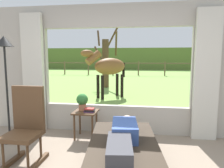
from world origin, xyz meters
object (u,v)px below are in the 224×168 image
reclining_person (123,135)px  floor_lamp_left (5,57)px  potted_plant (82,101)px  pasture_tree (106,61)px  book_stack (89,110)px  side_table (86,116)px  horse (108,67)px  rocking_chair (26,126)px  recliner_sofa (123,156)px

reclining_person → floor_lamp_left: floor_lamp_left is taller
potted_plant → pasture_tree: size_ratio=0.11×
book_stack → pasture_tree: (-0.92, 6.56, 0.75)m
side_table → pasture_tree: size_ratio=0.18×
potted_plant → book_stack: size_ratio=1.51×
reclining_person → floor_lamp_left: 2.49m
reclining_person → horse: size_ratio=0.83×
reclining_person → side_table: size_ratio=2.76×
rocking_chair → recliner_sofa: bearing=-1.5°
reclining_person → potted_plant: (-0.91, 1.21, 0.18)m
side_table → horse: 3.94m
recliner_sofa → reclining_person: size_ratio=1.25×
book_stack → potted_plant: bearing=146.3°
rocking_chair → potted_plant: size_ratio=3.50×
floor_lamp_left → rocking_chair: bearing=-42.5°
horse → recliner_sofa: bearing=150.5°
floor_lamp_left → horse: 4.41m
recliner_sofa → floor_lamp_left: bearing=154.9°
side_table → book_stack: book_stack is taller
reclining_person → book_stack: size_ratio=6.78×
book_stack → rocking_chair: bearing=-124.1°
pasture_tree → recliner_sofa: bearing=-77.7°
book_stack → floor_lamp_left: 1.75m
side_table → floor_lamp_left: (-1.32, -0.40, 1.10)m
side_table → potted_plant: size_ratio=1.63×
potted_plant → book_stack: (0.17, -0.11, -0.15)m
reclining_person → book_stack: (-0.74, 1.10, 0.03)m
horse → floor_lamp_left: bearing=124.1°
side_table → book_stack: 0.17m
side_table → potted_plant: potted_plant is taller
recliner_sofa → pasture_tree: 7.86m
potted_plant → pasture_tree: bearing=96.6°
reclining_person → rocking_chair: size_ratio=1.28×
side_table → horse: bearing=93.7°
side_table → book_stack: bearing=-30.7°
reclining_person → side_table: (-0.83, 1.15, -0.10)m
reclining_person → potted_plant: 1.52m
reclining_person → potted_plant: size_ratio=4.49×
floor_lamp_left → horse: (1.07, 4.26, -0.37)m
potted_plant → floor_lamp_left: (-1.24, -0.46, 0.83)m
floor_lamp_left → horse: size_ratio=1.09×
horse → pasture_tree: 2.71m
reclining_person → rocking_chair: (-1.43, 0.08, 0.02)m
side_table → book_stack: size_ratio=2.46×
recliner_sofa → side_table: (-0.83, 1.10, 0.21)m
recliner_sofa → rocking_chair: bearing=171.5°
recliner_sofa → horse: (-1.08, 4.96, 0.94)m
potted_plant → horse: 3.83m
side_table → floor_lamp_left: bearing=-163.1°
recliner_sofa → pasture_tree: size_ratio=0.62×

